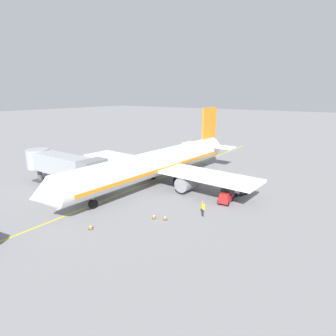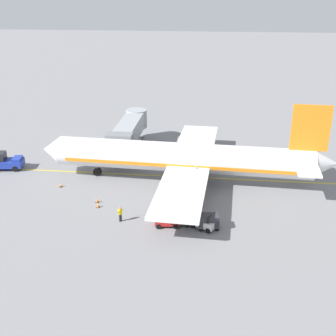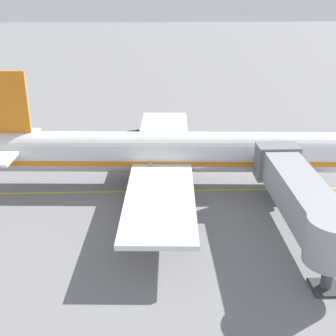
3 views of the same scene
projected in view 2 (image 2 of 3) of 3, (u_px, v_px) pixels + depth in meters
ground_plane at (171, 176)px, 56.94m from camera, size 400.00×400.00×0.00m
gate_lead_in_line at (171, 176)px, 56.94m from camera, size 0.24×80.00×0.01m
parked_airliner at (184, 158)px, 54.21m from camera, size 30.22×37.32×10.63m
jet_bridge at (129, 130)px, 64.03m from camera, size 15.17×3.50×4.98m
pushback_tractor at (5, 161)px, 58.83m from camera, size 2.81×4.67×2.40m
baggage_tug_lead at (166, 220)px, 44.82m from camera, size 1.57×2.64×1.62m
baggage_tug_trailing at (203, 222)px, 44.45m from camera, size 2.20×2.77×1.62m
baggage_cart_front at (179, 217)px, 44.90m from camera, size 1.59×2.97×1.58m
baggage_cart_second_in_train at (209, 220)px, 44.28m from camera, size 1.59×2.97×1.58m
ground_crew_wing_walker at (120, 213)px, 45.68m from camera, size 0.64×0.50×1.69m
safety_cone_nose_left at (98, 205)px, 48.81m from camera, size 0.36×0.36×0.59m
safety_cone_nose_right at (97, 200)px, 49.93m from camera, size 0.36×0.36×0.59m
safety_cone_wing_tip at (60, 185)px, 53.78m from camera, size 0.36×0.36×0.59m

